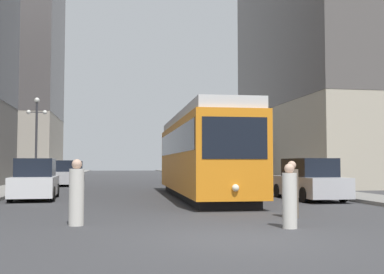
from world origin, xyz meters
The scene contains 14 objects.
ground_plane centered at (0.00, 0.00, 0.00)m, with size 200.00×200.00×0.00m, color #38383A.
sidewalk_left centered at (-8.53, 40.00, 0.07)m, with size 2.51×120.00×0.15m, color gray.
sidewalk_right centered at (8.53, 40.00, 0.07)m, with size 2.51×120.00×0.15m, color gray.
streetcar centered at (1.53, 12.22, 2.10)m, with size 2.90×13.80×3.89m.
transit_bus centered at (5.46, 32.10, 1.95)m, with size 2.94×11.53×3.45m.
parked_car_left_near centered at (-5.98, 12.37, 0.84)m, with size 2.05×4.51×1.82m.
parked_car_left_mid centered at (-5.98, 33.21, 0.84)m, with size 1.99×4.26×1.82m.
parked_car_right_far centered at (5.98, 10.18, 0.84)m, with size 1.93×4.95×1.82m.
parked_car_left_far centered at (-5.98, 25.74, 0.84)m, with size 1.93×4.77×1.82m.
pedestrian_crossing_near centered at (1.73, 1.43, 0.74)m, with size 0.36×0.36×1.59m.
pedestrian_crossing_far centered at (-3.50, 2.84, 0.80)m, with size 0.38×0.38×1.71m.
pedestrian_on_sidewalk centered at (2.61, 3.54, 0.78)m, with size 0.37×0.37×1.67m.
lamp_post_left_far centered at (-7.88, 24.88, 4.11)m, with size 1.41×0.36×6.09m.
building_right_corner centered at (16.62, 26.21, 12.65)m, with size 14.26×20.36×24.56m.
Camera 1 is at (-2.60, -9.80, 1.59)m, focal length 44.54 mm.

